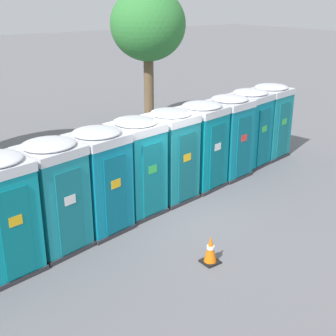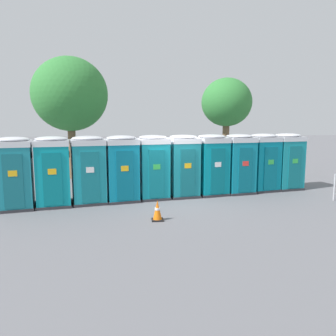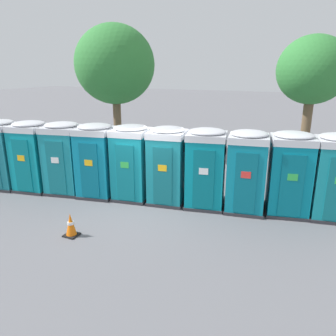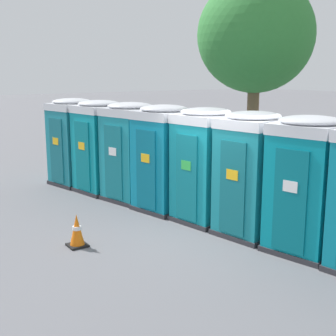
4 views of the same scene
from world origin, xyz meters
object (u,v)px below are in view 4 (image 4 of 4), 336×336
(portapotty_0, at_px, (73,141))
(portapotty_2, at_px, (130,151))
(portapotty_1, at_px, (100,146))
(traffic_cone, at_px, (77,231))
(street_tree_0, at_px, (256,36))
(portapotty_5, at_px, (251,174))
(portapotty_3, at_px, (164,158))
(portapotty_6, at_px, (307,185))
(portapotty_4, at_px, (205,165))

(portapotty_0, distance_m, portapotty_2, 2.51)
(portapotty_1, xyz_separation_m, traffic_cone, (3.60, -2.24, -0.97))
(street_tree_0, bearing_deg, portapotty_0, -98.23)
(portapotty_5, bearing_deg, portapotty_0, -168.43)
(portapotty_5, distance_m, street_tree_0, 7.95)
(portapotty_0, distance_m, portapotty_1, 1.26)
(portapotty_5, bearing_deg, portapotty_3, -168.77)
(portapotty_6, bearing_deg, portapotty_3, -169.34)
(portapotty_2, distance_m, street_tree_0, 6.76)
(portapotty_0, relative_size, portapotty_4, 1.00)
(portapotty_6, bearing_deg, portapotty_1, -169.06)
(portapotty_0, height_order, traffic_cone, portapotty_0)
(portapotty_4, relative_size, portapotty_5, 1.00)
(portapotty_3, distance_m, portapotty_6, 3.77)
(portapotty_0, distance_m, portapotty_3, 3.77)
(portapotty_2, relative_size, portapotty_6, 1.00)
(portapotty_3, distance_m, portapotty_5, 2.51)
(portapotty_4, distance_m, street_tree_0, 7.34)
(portapotty_1, height_order, portapotty_5, same)
(portapotty_3, xyz_separation_m, traffic_cone, (1.13, -2.73, -0.97))
(portapotty_4, bearing_deg, portapotty_1, -168.02)
(portapotty_3, xyz_separation_m, portapotty_6, (3.70, 0.70, -0.00))
(portapotty_1, height_order, street_tree_0, street_tree_0)
(portapotty_2, relative_size, portapotty_3, 1.00)
(portapotty_0, relative_size, street_tree_0, 0.39)
(portapotty_1, distance_m, portapotty_5, 5.03)
(portapotty_0, distance_m, portapotty_4, 5.03)
(portapotty_2, height_order, traffic_cone, portapotty_2)
(portapotty_3, distance_m, traffic_cone, 3.11)
(portapotty_3, bearing_deg, portapotty_2, -170.09)
(portapotty_6, height_order, traffic_cone, portapotty_6)
(portapotty_0, distance_m, traffic_cone, 5.30)
(portapotty_4, bearing_deg, portapotty_6, 9.40)
(portapotty_2, xyz_separation_m, portapotty_4, (2.46, 0.50, 0.00))
(portapotty_3, distance_m, portapotty_4, 1.26)
(portapotty_0, bearing_deg, street_tree_0, 81.77)
(portapotty_0, xyz_separation_m, portapotty_4, (4.91, 1.06, 0.00))
(street_tree_0, xyz_separation_m, traffic_cone, (3.91, -8.28, -4.17))
(portapotty_6, distance_m, street_tree_0, 8.70)
(portapotty_2, height_order, portapotty_3, same)
(portapotty_0, height_order, portapotty_3, same)
(street_tree_0, bearing_deg, portapotty_2, -75.04)
(portapotty_2, relative_size, traffic_cone, 3.97)
(portapotty_1, relative_size, portapotty_5, 1.00)
(street_tree_0, bearing_deg, portapotty_4, -52.73)
(portapotty_0, bearing_deg, portapotty_6, 11.23)
(portapotty_1, relative_size, street_tree_0, 0.39)
(portapotty_6, relative_size, street_tree_0, 0.39)
(street_tree_0, relative_size, traffic_cone, 10.06)
(portapotty_4, bearing_deg, portapotty_5, 9.27)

